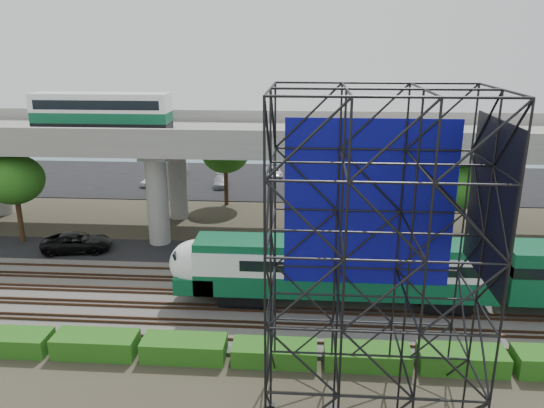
{
  "coord_description": "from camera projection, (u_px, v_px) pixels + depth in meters",
  "views": [
    {
      "loc": [
        2.63,
        -29.38,
        16.88
      ],
      "look_at": [
        0.13,
        6.0,
        5.8
      ],
      "focal_mm": 35.0,
      "sensor_mm": 36.0,
      "label": 1
    }
  ],
  "objects": [
    {
      "name": "suv",
      "position": [
        77.0,
        242.0,
        43.63
      ],
      "size": [
        5.9,
        3.45,
        1.54
      ],
      "primitive_type": "imported",
      "rotation": [
        0.0,
        0.0,
        1.74
      ],
      "color": "black",
      "rests_on": "service_road"
    },
    {
      "name": "trees",
      "position": [
        226.0,
        171.0,
        47.23
      ],
      "size": [
        40.94,
        16.94,
        7.69
      ],
      "color": "#382314",
      "rests_on": "ground"
    },
    {
      "name": "ballast_bed",
      "position": [
        266.0,
        304.0,
        35.06
      ],
      "size": [
        90.0,
        12.0,
        0.2
      ],
      "primitive_type": "cube",
      "color": "slate",
      "rests_on": "ground"
    },
    {
      "name": "harbor_water",
      "position": [
        293.0,
        147.0,
        86.5
      ],
      "size": [
        140.0,
        40.0,
        0.03
      ],
      "primitive_type": "cube",
      "color": "#3F5868",
      "rests_on": "ground"
    },
    {
      "name": "parked_cars",
      "position": [
        308.0,
        177.0,
        64.91
      ],
      "size": [
        37.56,
        9.8,
        1.32
      ],
      "color": "white",
      "rests_on": "parking_lot"
    },
    {
      "name": "scaffold_tower",
      "position": [
        374.0,
        266.0,
        22.98
      ],
      "size": [
        9.36,
        6.36,
        15.0
      ],
      "color": "black",
      "rests_on": "ground"
    },
    {
      "name": "commuter_train",
      "position": [
        377.0,
        269.0,
        33.75
      ],
      "size": [
        29.3,
        3.06,
        4.3
      ],
      "color": "black",
      "rests_on": "rail_tracks"
    },
    {
      "name": "overpass",
      "position": [
        266.0,
        143.0,
        46.05
      ],
      "size": [
        80.0,
        12.0,
        12.4
      ],
      "color": "#9E9B93",
      "rests_on": "ground"
    },
    {
      "name": "parking_lot",
      "position": [
        287.0,
        181.0,
        65.55
      ],
      "size": [
        90.0,
        18.0,
        0.08
      ],
      "primitive_type": "cube",
      "color": "black",
      "rests_on": "ground"
    },
    {
      "name": "service_road",
      "position": [
        274.0,
        255.0,
        43.17
      ],
      "size": [
        90.0,
        5.0,
        0.08
      ],
      "primitive_type": "cube",
      "color": "black",
      "rests_on": "ground"
    },
    {
      "name": "hedge_strip",
      "position": [
        275.0,
        352.0,
        28.86
      ],
      "size": [
        34.6,
        1.8,
        1.2
      ],
      "color": "#1D5413",
      "rests_on": "ground"
    },
    {
      "name": "ground",
      "position": [
        263.0,
        321.0,
        33.19
      ],
      "size": [
        140.0,
        140.0,
        0.0
      ],
      "primitive_type": "plane",
      "color": "#474233",
      "rests_on": "ground"
    },
    {
      "name": "rail_tracks",
      "position": [
        266.0,
        301.0,
        35.01
      ],
      "size": [
        90.0,
        9.52,
        0.16
      ],
      "color": "#472D1E",
      "rests_on": "ballast_bed"
    }
  ]
}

